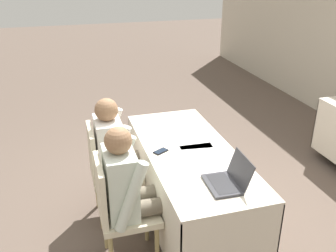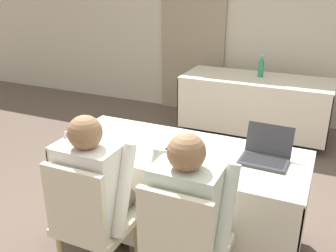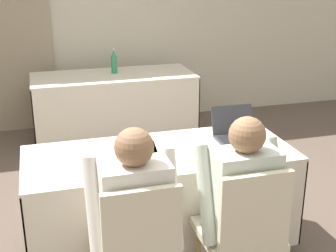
{
  "view_description": "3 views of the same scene",
  "coord_description": "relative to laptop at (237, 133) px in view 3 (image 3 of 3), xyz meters",
  "views": [
    {
      "loc": [
        2.66,
        -0.97,
        2.25
      ],
      "look_at": [
        0.0,
        -0.19,
        1.01
      ],
      "focal_mm": 40.0,
      "sensor_mm": 36.0,
      "label": 1
    },
    {
      "loc": [
        0.91,
        -2.22,
        1.89
      ],
      "look_at": [
        0.0,
        -0.19,
        1.01
      ],
      "focal_mm": 40.0,
      "sensor_mm": 36.0,
      "label": 2
    },
    {
      "loc": [
        -0.73,
        -2.75,
        1.96
      ],
      "look_at": [
        0.0,
        -0.19,
        1.01
      ],
      "focal_mm": 50.0,
      "sensor_mm": 36.0,
      "label": 3
    }
  ],
  "objects": [
    {
      "name": "curtain_panel",
      "position": [
        -1.59,
        2.82,
        0.53
      ],
      "size": [
        0.96,
        0.04,
        2.65
      ],
      "color": "gray",
      "rests_on": "ground_plane"
    },
    {
      "name": "ground_plane",
      "position": [
        -0.58,
        -0.08,
        -0.8
      ],
      "size": [
        24.0,
        24.0,
        0.0
      ],
      "primitive_type": "plane",
      "color": "brown"
    },
    {
      "name": "chair_near_right",
      "position": [
        -0.28,
        -0.75,
        -0.28
      ],
      "size": [
        0.44,
        0.44,
        0.92
      ],
      "rotation": [
        0.0,
        0.0,
        3.14
      ],
      "color": "tan",
      "rests_on": "ground_plane"
    },
    {
      "name": "cell_phone",
      "position": [
        -0.62,
        -0.33,
        -0.04
      ],
      "size": [
        0.12,
        0.14,
        0.01
      ],
      "rotation": [
        0.0,
        0.0,
        0.5
      ],
      "color": "black",
      "rests_on": "conference_table_near"
    },
    {
      "name": "person_checkered_shirt",
      "position": [
        -0.89,
        -0.65,
        -0.12
      ],
      "size": [
        0.5,
        0.52,
        1.18
      ],
      "rotation": [
        0.0,
        0.0,
        3.14
      ],
      "color": "#665B4C",
      "rests_on": "ground_plane"
    },
    {
      "name": "person_white_shirt",
      "position": [
        -0.28,
        -0.65,
        -0.12
      ],
      "size": [
        0.5,
        0.52,
        1.18
      ],
      "rotation": [
        0.0,
        0.0,
        3.14
      ],
      "color": "#665B4C",
      "rests_on": "ground_plane"
    },
    {
      "name": "paper_beside_laptop",
      "position": [
        -0.57,
        -0.0,
        -0.04
      ],
      "size": [
        0.22,
        0.3,
        0.0
      ],
      "rotation": [
        0.0,
        0.0,
        -0.03
      ],
      "color": "white",
      "rests_on": "conference_table_near"
    },
    {
      "name": "chair_near_left",
      "position": [
        -0.89,
        -0.75,
        -0.28
      ],
      "size": [
        0.44,
        0.44,
        0.92
      ],
      "rotation": [
        0.0,
        0.0,
        3.14
      ],
      "color": "tan",
      "rests_on": "ground_plane"
    },
    {
      "name": "paper_left_edge",
      "position": [
        -0.22,
        0.04,
        -0.04
      ],
      "size": [
        0.26,
        0.33,
        0.0
      ],
      "rotation": [
        0.0,
        0.0,
        -0.18
      ],
      "color": "white",
      "rests_on": "conference_table_near"
    },
    {
      "name": "conference_table_near",
      "position": [
        -0.58,
        -0.08,
        -0.23
      ],
      "size": [
        1.78,
        0.74,
        0.76
      ],
      "color": "beige",
      "rests_on": "ground_plane"
    },
    {
      "name": "paper_centre_table",
      "position": [
        -0.69,
        -0.0,
        -0.04
      ],
      "size": [
        0.24,
        0.32,
        0.0
      ],
      "rotation": [
        0.0,
        0.0,
        -0.12
      ],
      "color": "white",
      "rests_on": "conference_table_near"
    },
    {
      "name": "laptop",
      "position": [
        0.0,
        0.0,
        0.0
      ],
      "size": [
        0.32,
        0.29,
        0.21
      ],
      "rotation": [
        0.0,
        0.0,
        -0.03
      ],
      "color": "#333338",
      "rests_on": "conference_table_near"
    },
    {
      "name": "water_bottle",
      "position": [
        -0.48,
        2.25,
        0.08
      ],
      "size": [
        0.07,
        0.07,
        0.28
      ],
      "color": "#288456",
      "rests_on": "conference_table_far"
    },
    {
      "name": "wall_back",
      "position": [
        -0.58,
        2.88,
        0.55
      ],
      "size": [
        12.0,
        0.06,
        2.7
      ],
      "color": "beige",
      "rests_on": "ground_plane"
    },
    {
      "name": "conference_table_far",
      "position": [
        -0.51,
        2.18,
        -0.23
      ],
      "size": [
        1.78,
        0.74,
        0.76
      ],
      "color": "beige",
      "rests_on": "ground_plane"
    }
  ]
}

